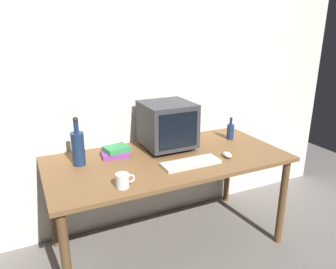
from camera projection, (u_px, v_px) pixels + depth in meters
The scene contains 10 objects.
ground_plane at pixel (168, 243), 2.62m from camera, with size 6.00×6.00×0.00m, color slate.
back_wall at pixel (143, 82), 2.64m from camera, with size 4.00×0.08×2.50m, color silver.
desk at pixel (168, 167), 2.41m from camera, with size 1.77×0.85×0.76m.
crt_monitor at pixel (167, 125), 2.51m from camera, with size 0.38×0.39×0.37m.
keyboard at pixel (191, 163), 2.25m from camera, with size 0.42×0.15×0.02m, color beige.
computer_mouse at pixel (227, 155), 2.38m from camera, with size 0.06×0.10×0.04m, color beige.
bottle_tall at pixel (78, 147), 2.22m from camera, with size 0.09×0.09×0.35m.
bottle_short at pixel (230, 131), 2.76m from camera, with size 0.06×0.06×0.20m.
book_stack at pixel (116, 151), 2.40m from camera, with size 0.22×0.19×0.07m.
mug at pixel (123, 181), 1.92m from camera, with size 0.12×0.08×0.09m.
Camera 1 is at (-0.95, -1.99, 1.67)m, focal length 34.18 mm.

